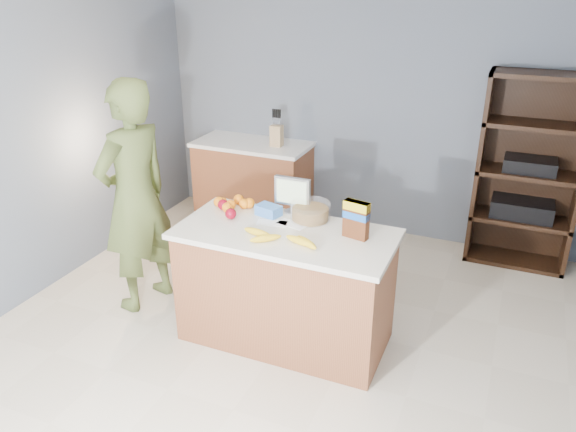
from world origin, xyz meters
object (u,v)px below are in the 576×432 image
at_px(person, 135,198).
at_px(cereal_box, 356,217).
at_px(shelving_unit, 528,175).
at_px(counter_peninsula, 285,290).
at_px(tv, 292,193).

relative_size(person, cereal_box, 7.05).
relative_size(shelving_unit, person, 0.95).
distance_m(shelving_unit, person, 3.50).
xyz_separation_m(shelving_unit, person, (-2.85, -2.03, 0.08)).
bearing_deg(counter_peninsula, tv, 104.34).
relative_size(shelving_unit, cereal_box, 6.72).
bearing_deg(cereal_box, tv, 157.76).
bearing_deg(shelving_unit, person, -144.53).
bearing_deg(person, counter_peninsula, 101.05).
xyz_separation_m(tv, cereal_box, (0.57, -0.23, -0.00)).
relative_size(counter_peninsula, shelving_unit, 0.87).
bearing_deg(shelving_unit, cereal_box, -118.69).
distance_m(shelving_unit, tv, 2.38).
xyz_separation_m(counter_peninsula, tv, (-0.09, 0.33, 0.64)).
relative_size(counter_peninsula, person, 0.83).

